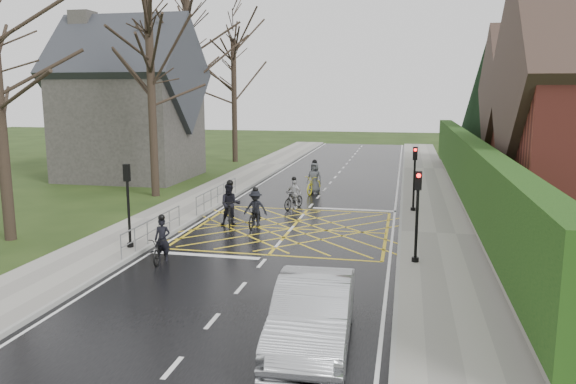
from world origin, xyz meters
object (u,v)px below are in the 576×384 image
at_px(cyclist_back, 230,208).
at_px(cyclist_mid, 255,212).
at_px(car, 313,313).
at_px(cyclist_front, 294,197).
at_px(cyclist_rear, 162,246).
at_px(cyclist_lead, 314,182).

xyz_separation_m(cyclist_back, cyclist_mid, (1.11, 0.09, -0.13)).
bearing_deg(car, cyclist_front, 100.00).
height_order(cyclist_rear, cyclist_lead, cyclist_lead).
bearing_deg(cyclist_front, cyclist_mid, -80.71).
xyz_separation_m(cyclist_front, car, (3.44, -14.92, 0.19)).
xyz_separation_m(cyclist_back, cyclist_lead, (2.33, 8.48, -0.08)).
bearing_deg(cyclist_back, cyclist_lead, 57.94).
bearing_deg(cyclist_lead, cyclist_mid, -86.88).
bearing_deg(cyclist_rear, cyclist_lead, 70.13).
xyz_separation_m(cyclist_front, cyclist_lead, (0.31, 4.45, 0.08)).
bearing_deg(cyclist_mid, cyclist_front, 76.62).
height_order(cyclist_rear, cyclist_mid, cyclist_mid).
relative_size(cyclist_rear, cyclist_front, 1.04).
distance_m(cyclist_back, cyclist_lead, 8.79).
bearing_deg(cyclist_rear, cyclist_front, 66.40).
relative_size(cyclist_rear, car, 0.36).
relative_size(cyclist_rear, cyclist_back, 0.83).
bearing_deg(cyclist_back, cyclist_front, 46.63).
bearing_deg(cyclist_lead, cyclist_rear, -90.87).
distance_m(cyclist_back, cyclist_front, 4.50).
height_order(cyclist_back, cyclist_mid, cyclist_back).
distance_m(cyclist_mid, car, 11.81).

